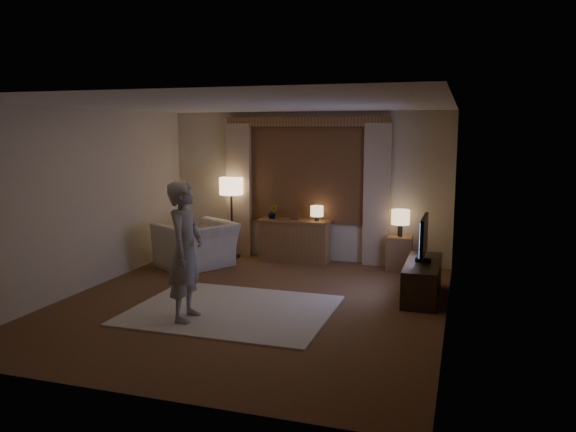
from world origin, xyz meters
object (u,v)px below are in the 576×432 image
at_px(armchair, 196,245).
at_px(person, 186,251).
at_px(sideboard, 295,242).
at_px(tv_stand, 422,280).
at_px(side_table, 399,253).

relative_size(armchair, person, 0.69).
height_order(sideboard, tv_stand, sideboard).
bearing_deg(tv_stand, sideboard, 146.46).
bearing_deg(person, side_table, -38.79).
bearing_deg(armchair, side_table, 134.12).
bearing_deg(sideboard, person, -95.74).
bearing_deg(tv_stand, side_table, 108.03).
bearing_deg(person, tv_stand, -60.93).
bearing_deg(sideboard, side_table, -1.57).
xyz_separation_m(side_table, tv_stand, (0.48, -1.48, -0.03)).
xyz_separation_m(sideboard, side_table, (1.82, -0.05, -0.07)).
xyz_separation_m(side_table, person, (-2.16, -3.30, 0.58)).
height_order(armchair, side_table, armchair).
height_order(side_table, tv_stand, side_table).
relative_size(side_table, person, 0.33).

